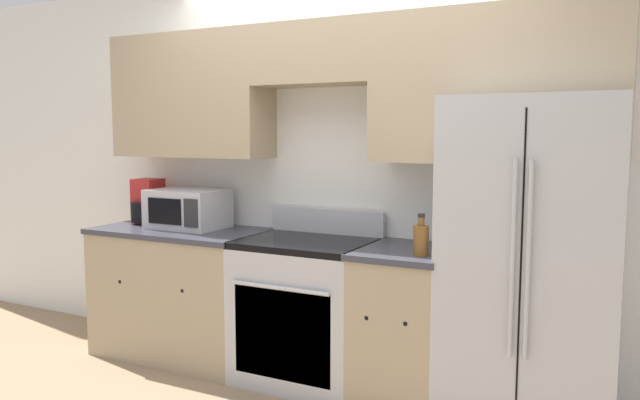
{
  "coord_description": "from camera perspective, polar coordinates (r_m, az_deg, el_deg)",
  "views": [
    {
      "loc": [
        1.7,
        -2.99,
        1.54
      ],
      "look_at": [
        0.0,
        0.31,
        1.14
      ],
      "focal_mm": 35.0,
      "sensor_mm": 36.0,
      "label": 1
    }
  ],
  "objects": [
    {
      "name": "oven_range",
      "position": [
        3.91,
        -1.23,
        -9.99
      ],
      "size": [
        0.8,
        0.65,
        1.05
      ],
      "color": "#B7B7BC",
      "rests_on": "ground_plane"
    },
    {
      "name": "refrigerator",
      "position": [
        3.46,
        18.86,
        -5.46
      ],
      "size": [
        0.87,
        0.76,
        1.72
      ],
      "color": "#B7B7BC",
      "rests_on": "ground_plane"
    },
    {
      "name": "wall_back",
      "position": [
        3.96,
        1.9,
        5.62
      ],
      "size": [
        8.0,
        0.39,
        2.6
      ],
      "color": "white",
      "rests_on": "ground_plane"
    },
    {
      "name": "lower_cabinets_right",
      "position": [
        3.67,
        7.78,
        -11.25
      ],
      "size": [
        0.51,
        0.64,
        0.89
      ],
      "color": "tan",
      "rests_on": "ground_plane"
    },
    {
      "name": "lower_cabinets_left",
      "position": [
        4.45,
        -12.52,
        -8.2
      ],
      "size": [
        1.19,
        0.64,
        0.89
      ],
      "color": "tan",
      "rests_on": "ground_plane"
    },
    {
      "name": "paper_towel_holder",
      "position": [
        4.67,
        -15.56,
        -0.23
      ],
      "size": [
        0.18,
        0.24,
        0.32
      ],
      "color": "#B22323",
      "rests_on": "lower_cabinets_left"
    },
    {
      "name": "microwave",
      "position": [
        4.37,
        -11.99,
        -0.78
      ],
      "size": [
        0.5,
        0.38,
        0.27
      ],
      "color": "#B7B7BC",
      "rests_on": "lower_cabinets_left"
    },
    {
      "name": "bottle",
      "position": [
        3.37,
        9.22,
        -3.54
      ],
      "size": [
        0.08,
        0.08,
        0.22
      ],
      "color": "brown",
      "rests_on": "lower_cabinets_right"
    }
  ]
}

